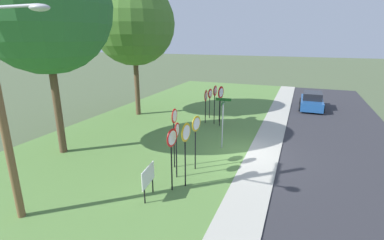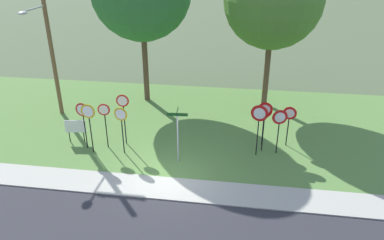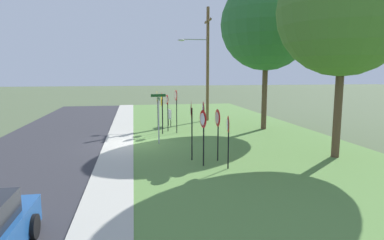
# 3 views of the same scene
# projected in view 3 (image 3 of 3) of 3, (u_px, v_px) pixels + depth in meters

# --- Properties ---
(ground_plane) EXTENTS (160.00, 160.00, 0.00)m
(ground_plane) POSITION_uv_depth(u_px,v_px,m) (133.00, 144.00, 18.27)
(ground_plane) COLOR #4C5B3D
(road_asphalt) EXTENTS (44.00, 6.40, 0.01)m
(road_asphalt) POSITION_uv_depth(u_px,v_px,m) (41.00, 148.00, 17.44)
(road_asphalt) COLOR #2D2D33
(road_asphalt) RESTS_ON ground_plane
(sidewalk_strip) EXTENTS (44.00, 1.60, 0.06)m
(sidewalk_strip) POSITION_uv_depth(u_px,v_px,m) (119.00, 144.00, 18.13)
(sidewalk_strip) COLOR #ADAA9E
(sidewalk_strip) RESTS_ON ground_plane
(grass_median) EXTENTS (44.00, 12.00, 0.04)m
(grass_median) POSITION_uv_depth(u_px,v_px,m) (237.00, 140.00, 19.30)
(grass_median) COLOR #567F3D
(grass_median) RESTS_ON ground_plane
(stop_sign_near_left) EXTENTS (0.68, 0.14, 2.49)m
(stop_sign_near_left) POSITION_uv_depth(u_px,v_px,m) (162.00, 106.00, 20.87)
(stop_sign_near_left) COLOR black
(stop_sign_near_left) RESTS_ON grass_median
(stop_sign_near_right) EXTENTS (0.73, 0.11, 2.64)m
(stop_sign_near_right) POSITION_uv_depth(u_px,v_px,m) (157.00, 102.00, 22.35)
(stop_sign_near_right) COLOR black
(stop_sign_near_right) RESTS_ON grass_median
(stop_sign_far_left) EXTENTS (0.61, 0.12, 2.43)m
(stop_sign_far_left) POSITION_uv_depth(u_px,v_px,m) (167.00, 105.00, 21.96)
(stop_sign_far_left) COLOR black
(stop_sign_far_left) RESTS_ON grass_median
(stop_sign_far_center) EXTENTS (0.65, 0.11, 2.77)m
(stop_sign_far_center) POSITION_uv_depth(u_px,v_px,m) (176.00, 103.00, 21.19)
(stop_sign_far_center) COLOR black
(stop_sign_far_center) RESTS_ON grass_median
(stop_sign_far_right) EXTENTS (0.69, 0.12, 2.52)m
(stop_sign_far_right) POSITION_uv_depth(u_px,v_px,m) (162.00, 103.00, 22.89)
(stop_sign_far_right) COLOR black
(stop_sign_far_right) RESTS_ON grass_median
(yield_sign_near_left) EXTENTS (0.70, 0.12, 2.67)m
(yield_sign_near_left) POSITION_uv_depth(u_px,v_px,m) (203.00, 117.00, 14.36)
(yield_sign_near_left) COLOR black
(yield_sign_near_left) RESTS_ON grass_median
(yield_sign_near_right) EXTENTS (0.75, 0.16, 2.38)m
(yield_sign_near_right) POSITION_uv_depth(u_px,v_px,m) (203.00, 124.00, 13.66)
(yield_sign_near_right) COLOR black
(yield_sign_near_right) RESTS_ON grass_median
(yield_sign_far_left) EXTENTS (0.69, 0.14, 2.19)m
(yield_sign_far_left) POSITION_uv_depth(u_px,v_px,m) (228.00, 130.00, 13.29)
(yield_sign_far_left) COLOR black
(yield_sign_far_left) RESTS_ON grass_median
(yield_sign_far_right) EXTENTS (0.82, 0.19, 2.70)m
(yield_sign_far_right) POSITION_uv_depth(u_px,v_px,m) (191.00, 115.00, 14.55)
(yield_sign_far_right) COLOR black
(yield_sign_far_right) RESTS_ON grass_median
(yield_sign_center) EXTENTS (0.78, 0.11, 2.33)m
(yield_sign_center) POSITION_uv_depth(u_px,v_px,m) (217.00, 122.00, 14.49)
(yield_sign_center) COLOR black
(yield_sign_center) RESTS_ON grass_median
(street_name_post) EXTENTS (0.96, 0.82, 2.75)m
(street_name_post) POSITION_uv_depth(u_px,v_px,m) (159.00, 114.00, 18.04)
(street_name_post) COLOR #9EA0A8
(street_name_post) RESTS_ON grass_median
(utility_pole) EXTENTS (2.10, 2.54, 9.00)m
(utility_pole) POSITION_uv_depth(u_px,v_px,m) (206.00, 60.00, 26.38)
(utility_pole) COLOR brown
(utility_pole) RESTS_ON grass_median
(notice_board) EXTENTS (1.09, 0.17, 1.25)m
(notice_board) POSITION_uv_depth(u_px,v_px,m) (169.00, 115.00, 23.92)
(notice_board) COLOR black
(notice_board) RESTS_ON grass_median
(oak_tree_left) EXTENTS (6.14, 6.14, 10.16)m
(oak_tree_left) POSITION_uv_depth(u_px,v_px,m) (267.00, 24.00, 21.98)
(oak_tree_left) COLOR brown
(oak_tree_left) RESTS_ON grass_median
(oak_tree_right) EXTENTS (5.89, 5.89, 9.61)m
(oak_tree_right) POSITION_uv_depth(u_px,v_px,m) (344.00, 9.00, 14.46)
(oak_tree_right) COLOR brown
(oak_tree_right) RESTS_ON grass_median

